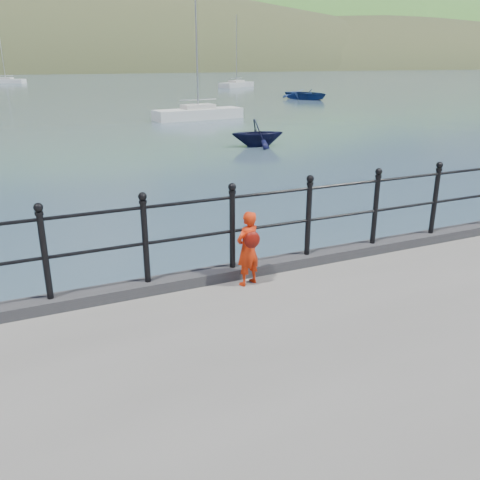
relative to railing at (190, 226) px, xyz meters
name	(u,v)px	position (x,y,z in m)	size (l,w,h in m)	color
ground	(191,343)	(0.00, 0.15, -1.82)	(600.00, 600.00, 0.00)	#2D4251
kerb	(192,279)	(0.00, 0.00, -0.75)	(60.00, 0.30, 0.15)	#28282B
railing	(190,226)	(0.00, 0.00, 0.00)	(18.11, 0.11, 1.20)	black
far_shore	(103,120)	(38.34, 239.56, -24.39)	(830.00, 200.00, 156.00)	#333A21
child	(248,248)	(0.69, -0.31, -0.30)	(0.43, 0.36, 1.02)	red
launch_blue	(307,94)	(26.44, 40.50, -1.29)	(3.65, 5.12, 1.06)	navy
launch_navy	(258,133)	(8.61, 15.56, -1.18)	(2.10, 2.43, 1.28)	black
sailboat_near	(198,114)	(10.00, 27.66, -1.48)	(6.33, 2.40, 8.50)	silver
sailboat_far	(237,85)	(29.57, 65.52, -1.48)	(6.90, 5.71, 10.04)	beige
sailboat_deep	(6,81)	(-1.32, 93.93, -1.48)	(6.55, 4.61, 9.41)	white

